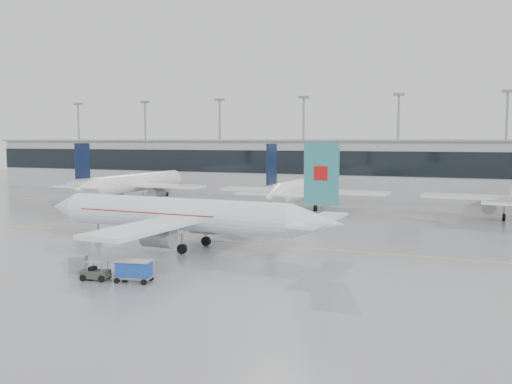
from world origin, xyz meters
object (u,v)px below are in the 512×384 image
at_px(baggage_tug, 96,273).
at_px(baggage_cart, 134,269).
at_px(air_canada_jet, 185,215).
at_px(gse_unit, 78,264).

height_order(baggage_tug, baggage_cart, baggage_cart).
height_order(air_canada_jet, baggage_cart, air_canada_jet).
distance_m(baggage_cart, gse_unit, 7.27).
bearing_deg(baggage_tug, baggage_cart, 0.00).
distance_m(air_canada_jet, baggage_tug, 15.98).
bearing_deg(baggage_cart, air_canada_jet, 92.50).
relative_size(baggage_tug, gse_unit, 2.47).
xyz_separation_m(air_canada_jet, baggage_tug, (-0.09, -15.65, -3.24)).
bearing_deg(air_canada_jet, baggage_tug, 91.88).
relative_size(air_canada_jet, baggage_cart, 11.31).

